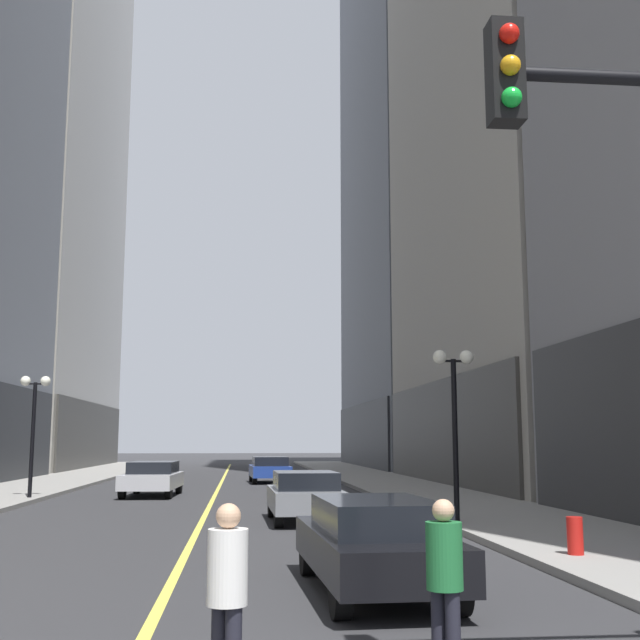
% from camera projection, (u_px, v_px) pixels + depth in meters
% --- Properties ---
extents(ground_plane, '(200.00, 200.00, 0.00)m').
position_uv_depth(ground_plane, '(219.00, 486.00, 37.42)').
color(ground_plane, '#2D2D30').
extents(sidewalk_left, '(4.50, 78.00, 0.15)m').
position_uv_depth(sidewalk_left, '(39.00, 486.00, 36.65)').
color(sidewalk_left, gray).
rests_on(sidewalk_left, ground).
extents(sidewalk_right, '(4.50, 78.00, 0.15)m').
position_uv_depth(sidewalk_right, '(393.00, 484.00, 38.22)').
color(sidewalk_right, gray).
rests_on(sidewalk_right, ground).
extents(lane_centre_stripe, '(0.16, 70.00, 0.01)m').
position_uv_depth(lane_centre_stripe, '(219.00, 486.00, 37.42)').
color(lane_centre_stripe, '#E5D64C').
rests_on(lane_centre_stripe, ground).
extents(building_left_far, '(10.29, 26.00, 47.64)m').
position_uv_depth(building_left_far, '(39.00, 169.00, 64.10)').
color(building_left_far, '#A8A399').
rests_on(building_left_far, ground).
extents(building_right_far, '(11.66, 26.00, 50.52)m').
position_uv_depth(building_right_far, '(427.00, 165.00, 67.33)').
color(building_right_far, slate).
rests_on(building_right_far, ground).
extents(car_black, '(1.89, 4.68, 1.32)m').
position_uv_depth(car_black, '(374.00, 541.00, 11.29)').
color(car_black, black).
rests_on(car_black, ground).
extents(car_grey, '(1.89, 4.06, 1.32)m').
position_uv_depth(car_grey, '(305.00, 495.00, 21.12)').
color(car_grey, slate).
rests_on(car_grey, ground).
extents(car_silver, '(2.12, 4.52, 1.32)m').
position_uv_depth(car_silver, '(153.00, 477.00, 30.97)').
color(car_silver, '#B7B7BC').
rests_on(car_silver, ground).
extents(car_blue, '(2.10, 4.09, 1.32)m').
position_uv_depth(car_blue, '(270.00, 469.00, 40.58)').
color(car_blue, navy).
rests_on(car_blue, ground).
extents(pedestrian_in_white_shirt, '(0.48, 0.48, 1.61)m').
position_uv_depth(pedestrian_in_white_shirt, '(227.00, 586.00, 6.64)').
color(pedestrian_in_white_shirt, black).
rests_on(pedestrian_in_white_shirt, ground).
extents(pedestrian_in_green_parka, '(0.48, 0.48, 1.59)m').
position_uv_depth(pedestrian_in_green_parka, '(445.00, 573.00, 7.36)').
color(pedestrian_in_green_parka, black).
rests_on(pedestrian_in_green_parka, ground).
extents(street_lamp_left_far, '(1.06, 0.36, 4.43)m').
position_uv_depth(street_lamp_left_far, '(34.00, 409.00, 28.54)').
color(street_lamp_left_far, black).
rests_on(street_lamp_left_far, ground).
extents(street_lamp_right_mid, '(1.06, 0.36, 4.43)m').
position_uv_depth(street_lamp_right_mid, '(454.00, 396.00, 20.31)').
color(street_lamp_right_mid, black).
rests_on(street_lamp_right_mid, ground).
extents(fire_hydrant_right, '(0.28, 0.28, 0.80)m').
position_uv_depth(fire_hydrant_right, '(575.00, 540.00, 14.03)').
color(fire_hydrant_right, red).
rests_on(fire_hydrant_right, ground).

